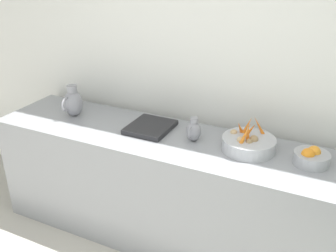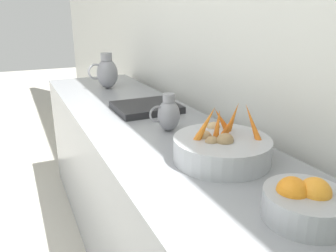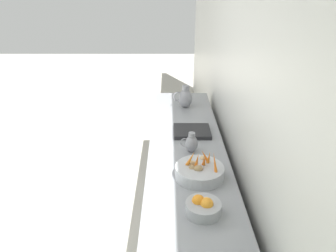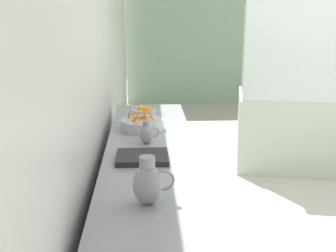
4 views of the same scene
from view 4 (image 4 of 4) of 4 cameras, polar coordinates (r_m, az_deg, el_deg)
ground_plane at (r=4.07m, az=20.34°, el=-13.04°), size 16.58×16.58×0.00m
tile_wall_left at (r=3.57m, az=-9.50°, el=9.16°), size 0.10×9.52×3.00m
back_wall_green at (r=9.37m, az=20.43°, el=12.01°), size 8.00×0.10×3.00m
prep_counter at (r=3.34m, az=-2.10°, el=-9.97°), size 0.65×2.86×0.88m
vegetable_colander at (r=3.62m, az=-3.33°, el=0.25°), size 0.35×0.35×0.22m
orange_bowl at (r=4.01m, az=-3.12°, el=1.68°), size 0.22×0.22×0.12m
metal_pitcher_tall at (r=2.26m, az=-2.59°, el=-7.28°), size 0.21×0.15×0.25m
metal_pitcher_short at (r=3.25m, az=-2.76°, el=-0.95°), size 0.15×0.10×0.17m
counter_sink_basin at (r=2.93m, az=-3.32°, el=-4.01°), size 0.34×0.30×0.04m
glass_block_booth at (r=5.37m, az=15.64°, el=5.88°), size 1.42×1.24×2.12m
support_column at (r=7.41m, az=14.37°, el=11.90°), size 0.34×0.34×3.00m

